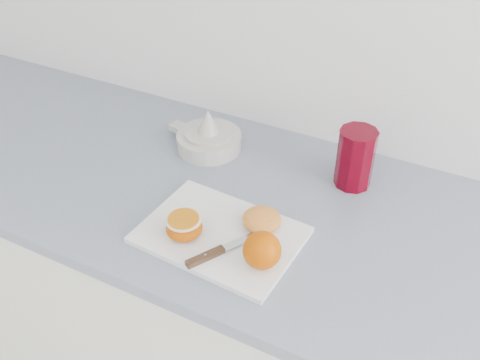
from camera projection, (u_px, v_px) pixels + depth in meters
The scene contains 8 objects.
counter at pixel (266, 334), 1.42m from camera, with size 2.44×0.64×0.89m.
cutting_board at pixel (220, 235), 1.07m from camera, with size 0.31×0.22×0.01m, color white.
whole_orange at pixel (262, 250), 0.98m from camera, with size 0.07×0.07×0.07m.
half_orange at pixel (184, 227), 1.05m from camera, with size 0.07×0.07×0.05m.
squeezed_shell at pixel (262, 219), 1.07m from camera, with size 0.08×0.08×0.03m.
paring_knife at pixel (213, 253), 1.01m from camera, with size 0.11×0.17×0.01m.
citrus_juicer at pixel (208, 138), 1.31m from camera, with size 0.20×0.16×0.11m.
red_tumbler at pixel (355, 160), 1.18m from camera, with size 0.08×0.08×0.14m.
Camera 1 is at (0.14, 0.88, 1.63)m, focal length 40.00 mm.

